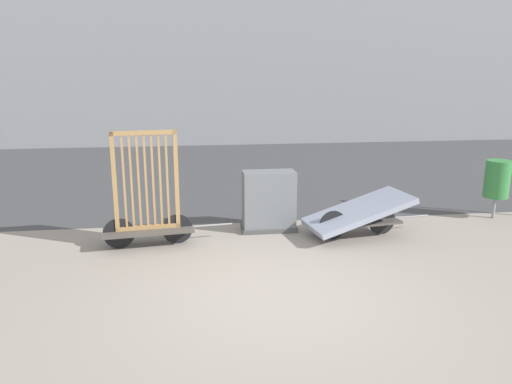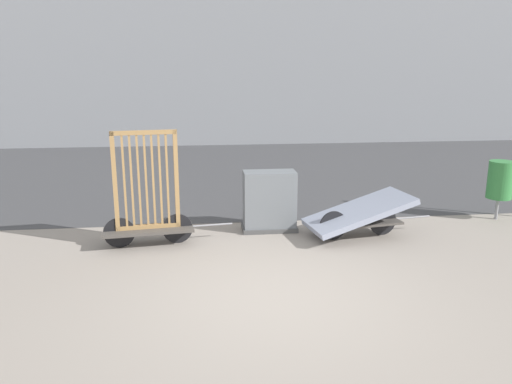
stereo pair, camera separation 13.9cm
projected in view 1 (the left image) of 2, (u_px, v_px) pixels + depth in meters
The scene contains 7 objects.
ground_plane at pixel (277, 296), 6.65m from camera, with size 60.00×60.00×0.00m, color gray.
road_strip at pixel (229, 171), 14.80m from camera, with size 56.00×10.29×0.01m.
building_facade at pixel (214, 12), 20.42m from camera, with size 48.00×4.00×10.40m.
bike_cart_with_bedframe at pixel (148, 208), 8.38m from camera, with size 2.22×0.75×1.97m.
bike_cart_with_mattress at pixel (358, 214), 8.90m from camera, with size 2.41×1.26×0.77m.
utility_cabinet at pixel (269, 203), 9.26m from camera, with size 1.02×0.53×1.12m.
trash_bin at pixel (497, 179), 9.94m from camera, with size 0.48×0.48×1.18m.
Camera 1 is at (-1.07, -6.03, 2.95)m, focal length 35.00 mm.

